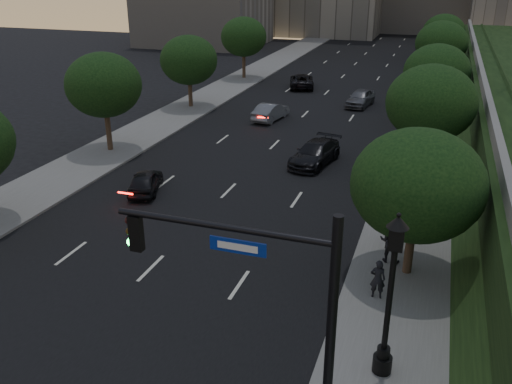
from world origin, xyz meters
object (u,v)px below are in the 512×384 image
(sedan_far_left, at_px, (302,81))
(sedan_near_right, at_px, (315,153))
(pedestrian_a, at_px, (378,279))
(pedestrian_b, at_px, (390,241))
(traffic_signal_mast, at_px, (286,334))
(street_lamp, at_px, (389,304))
(sedan_far_right, at_px, (360,98))
(sedan_near_left, at_px, (145,181))
(pedestrian_c, at_px, (395,222))
(sedan_mid_left, at_px, (271,112))

(sedan_far_left, height_order, sedan_near_right, sedan_near_right)
(sedan_far_left, xyz_separation_m, pedestrian_a, (12.34, -36.78, 0.23))
(pedestrian_a, relative_size, pedestrian_b, 0.83)
(traffic_signal_mast, relative_size, sedan_far_left, 1.37)
(street_lamp, height_order, sedan_far_right, street_lamp)
(street_lamp, distance_m, sedan_far_right, 35.37)
(sedan_near_left, height_order, sedan_far_left, sedan_far_left)
(sedan_far_left, bearing_deg, traffic_signal_mast, 88.56)
(pedestrian_a, bearing_deg, street_lamp, 94.14)
(sedan_near_right, relative_size, pedestrian_c, 2.71)
(street_lamp, relative_size, sedan_far_right, 1.25)
(sedan_near_right, relative_size, pedestrian_b, 2.61)
(sedan_near_right, bearing_deg, pedestrian_b, -52.20)
(sedan_near_left, relative_size, sedan_far_left, 0.73)
(sedan_near_left, height_order, sedan_near_right, sedan_near_right)
(street_lamp, distance_m, pedestrian_c, 9.18)
(pedestrian_b, bearing_deg, sedan_near_right, -55.30)
(sedan_near_left, xyz_separation_m, sedan_mid_left, (2.13, 16.90, 0.07))
(sedan_near_right, distance_m, pedestrian_c, 11.04)
(pedestrian_b, bearing_deg, sedan_far_left, -62.40)
(sedan_near_right, distance_m, pedestrian_b, 12.79)
(sedan_far_right, height_order, pedestrian_c, pedestrian_c)
(sedan_far_right, bearing_deg, sedan_far_left, 147.57)
(sedan_near_left, relative_size, pedestrian_b, 1.95)
(sedan_far_right, bearing_deg, pedestrian_a, -71.75)
(sedan_near_left, bearing_deg, pedestrian_a, 136.47)
(street_lamp, bearing_deg, sedan_far_left, 107.68)
(traffic_signal_mast, xyz_separation_m, sedan_near_left, (-12.23, 14.40, -3.04))
(sedan_mid_left, bearing_deg, street_lamp, 122.70)
(sedan_near_right, bearing_deg, sedan_far_right, 99.05)
(sedan_far_left, relative_size, sedan_near_right, 1.03)
(traffic_signal_mast, bearing_deg, street_lamp, 59.14)
(sedan_mid_left, xyz_separation_m, sedan_near_right, (5.87, -9.30, 0.01))
(sedan_near_left, xyz_separation_m, sedan_far_left, (1.37, 30.09, 0.07))
(sedan_mid_left, distance_m, sedan_far_left, 13.22)
(street_lamp, xyz_separation_m, sedan_far_left, (-13.03, 40.87, -1.92))
(pedestrian_b, bearing_deg, traffic_signal_mast, 88.60)
(sedan_far_left, relative_size, sedan_far_right, 1.14)
(sedan_near_left, bearing_deg, street_lamp, 125.65)
(sedan_mid_left, xyz_separation_m, pedestrian_b, (11.74, -20.65, 0.40))
(sedan_mid_left, relative_size, pedestrian_a, 2.71)
(sedan_mid_left, distance_m, sedan_far_right, 9.49)
(pedestrian_c, bearing_deg, sedan_near_right, -46.96)
(traffic_signal_mast, relative_size, pedestrian_a, 4.40)
(sedan_near_right, bearing_deg, sedan_far_left, 116.83)
(traffic_signal_mast, bearing_deg, sedan_near_left, 130.35)
(pedestrian_b, bearing_deg, sedan_near_left, -7.82)
(traffic_signal_mast, height_order, pedestrian_c, traffic_signal_mast)
(pedestrian_a, height_order, pedestrian_c, pedestrian_c)
(pedestrian_a, xyz_separation_m, pedestrian_b, (0.16, 2.93, 0.16))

